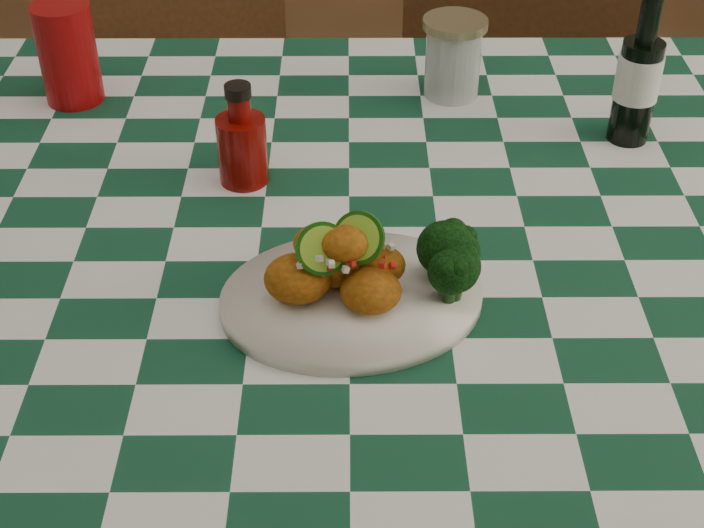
{
  "coord_description": "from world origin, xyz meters",
  "views": [
    {
      "loc": [
        -0.0,
        -0.93,
        1.45
      ],
      "look_at": [
        0.0,
        -0.14,
        0.84
      ],
      "focal_mm": 50.0,
      "sensor_mm": 36.0,
      "label": 1
    }
  ],
  "objects_px": {
    "wooden_chair_right": "(488,139)",
    "beer_bottle": "(640,67)",
    "plate": "(352,299)",
    "wooden_chair_left": "(216,144)",
    "dining_table": "(350,454)",
    "mason_jar": "(453,58)",
    "fried_chicken_pile": "(345,260)",
    "ketchup_bottle": "(241,134)",
    "red_tumbler": "(68,54)"
  },
  "relations": [
    {
      "from": "wooden_chair_left",
      "to": "beer_bottle",
      "type": "bearing_deg",
      "value": -62.08
    },
    {
      "from": "fried_chicken_pile",
      "to": "mason_jar",
      "type": "relative_size",
      "value": 1.15
    },
    {
      "from": "beer_bottle",
      "to": "dining_table",
      "type": "bearing_deg",
      "value": -151.18
    },
    {
      "from": "fried_chicken_pile",
      "to": "ketchup_bottle",
      "type": "bearing_deg",
      "value": 117.17
    },
    {
      "from": "ketchup_bottle",
      "to": "wooden_chair_right",
      "type": "bearing_deg",
      "value": 55.68
    },
    {
      "from": "plate",
      "to": "beer_bottle",
      "type": "xyz_separation_m",
      "value": [
        0.37,
        0.35,
        0.09
      ]
    },
    {
      "from": "fried_chicken_pile",
      "to": "beer_bottle",
      "type": "height_order",
      "value": "beer_bottle"
    },
    {
      "from": "dining_table",
      "to": "ketchup_bottle",
      "type": "bearing_deg",
      "value": 141.84
    },
    {
      "from": "fried_chicken_pile",
      "to": "red_tumbler",
      "type": "bearing_deg",
      "value": 129.83
    },
    {
      "from": "wooden_chair_left",
      "to": "plate",
      "type": "bearing_deg",
      "value": -94.11
    },
    {
      "from": "beer_bottle",
      "to": "red_tumbler",
      "type": "bearing_deg",
      "value": 171.52
    },
    {
      "from": "beer_bottle",
      "to": "wooden_chair_left",
      "type": "xyz_separation_m",
      "value": [
        -0.64,
        0.56,
        -0.44
      ]
    },
    {
      "from": "fried_chicken_pile",
      "to": "beer_bottle",
      "type": "xyz_separation_m",
      "value": [
        0.37,
        0.35,
        0.04
      ]
    },
    {
      "from": "fried_chicken_pile",
      "to": "wooden_chair_left",
      "type": "height_order",
      "value": "wooden_chair_left"
    },
    {
      "from": "mason_jar",
      "to": "wooden_chair_left",
      "type": "height_order",
      "value": "mason_jar"
    },
    {
      "from": "red_tumbler",
      "to": "beer_bottle",
      "type": "relative_size",
      "value": 0.68
    },
    {
      "from": "fried_chicken_pile",
      "to": "mason_jar",
      "type": "distance_m",
      "value": 0.5
    },
    {
      "from": "red_tumbler",
      "to": "wooden_chair_right",
      "type": "bearing_deg",
      "value": 29.21
    },
    {
      "from": "dining_table",
      "to": "plate",
      "type": "bearing_deg",
      "value": -88.94
    },
    {
      "from": "dining_table",
      "to": "fried_chicken_pile",
      "type": "xyz_separation_m",
      "value": [
        -0.0,
        -0.14,
        0.45
      ]
    },
    {
      "from": "ketchup_bottle",
      "to": "beer_bottle",
      "type": "xyz_separation_m",
      "value": [
        0.5,
        0.1,
        0.04
      ]
    },
    {
      "from": "beer_bottle",
      "to": "wooden_chair_left",
      "type": "bearing_deg",
      "value": 138.43
    },
    {
      "from": "mason_jar",
      "to": "fried_chicken_pile",
      "type": "bearing_deg",
      "value": -107.7
    },
    {
      "from": "dining_table",
      "to": "mason_jar",
      "type": "height_order",
      "value": "mason_jar"
    },
    {
      "from": "dining_table",
      "to": "fried_chicken_pile",
      "type": "relative_size",
      "value": 12.68
    },
    {
      "from": "plate",
      "to": "ketchup_bottle",
      "type": "height_order",
      "value": "ketchup_bottle"
    },
    {
      "from": "dining_table",
      "to": "red_tumbler",
      "type": "relative_size",
      "value": 11.82
    },
    {
      "from": "fried_chicken_pile",
      "to": "beer_bottle",
      "type": "bearing_deg",
      "value": 42.74
    },
    {
      "from": "mason_jar",
      "to": "wooden_chair_right",
      "type": "relative_size",
      "value": 0.11
    },
    {
      "from": "dining_table",
      "to": "plate",
      "type": "height_order",
      "value": "plate"
    },
    {
      "from": "plate",
      "to": "wooden_chair_left",
      "type": "xyz_separation_m",
      "value": [
        -0.27,
        0.91,
        -0.35
      ]
    },
    {
      "from": "mason_jar",
      "to": "ketchup_bottle",
      "type": "bearing_deg",
      "value": -140.57
    },
    {
      "from": "mason_jar",
      "to": "beer_bottle",
      "type": "relative_size",
      "value": 0.55
    },
    {
      "from": "wooden_chair_left",
      "to": "wooden_chair_right",
      "type": "relative_size",
      "value": 0.88
    },
    {
      "from": "fried_chicken_pile",
      "to": "wooden_chair_left",
      "type": "bearing_deg",
      "value": 105.97
    },
    {
      "from": "wooden_chair_left",
      "to": "ketchup_bottle",
      "type": "bearing_deg",
      "value": -99.07
    },
    {
      "from": "dining_table",
      "to": "wooden_chair_right",
      "type": "xyz_separation_m",
      "value": [
        0.26,
        0.68,
        0.11
      ]
    },
    {
      "from": "red_tumbler",
      "to": "wooden_chair_left",
      "type": "height_order",
      "value": "red_tumbler"
    },
    {
      "from": "plate",
      "to": "wooden_chair_left",
      "type": "bearing_deg",
      "value": 106.4
    },
    {
      "from": "fried_chicken_pile",
      "to": "plate",
      "type": "bearing_deg",
      "value": 0.0
    },
    {
      "from": "dining_table",
      "to": "wooden_chair_left",
      "type": "height_order",
      "value": "wooden_chair_left"
    },
    {
      "from": "wooden_chair_right",
      "to": "beer_bottle",
      "type": "bearing_deg",
      "value": -58.04
    },
    {
      "from": "dining_table",
      "to": "wooden_chair_right",
      "type": "bearing_deg",
      "value": 68.78
    },
    {
      "from": "ketchup_bottle",
      "to": "wooden_chair_right",
      "type": "xyz_separation_m",
      "value": [
        0.4,
        0.58,
        -0.35
      ]
    },
    {
      "from": "red_tumbler",
      "to": "fried_chicken_pile",
      "type": "bearing_deg",
      "value": -50.17
    },
    {
      "from": "dining_table",
      "to": "beer_bottle",
      "type": "height_order",
      "value": "beer_bottle"
    },
    {
      "from": "plate",
      "to": "wooden_chair_left",
      "type": "relative_size",
      "value": 0.31
    },
    {
      "from": "fried_chicken_pile",
      "to": "wooden_chair_right",
      "type": "relative_size",
      "value": 0.13
    },
    {
      "from": "wooden_chair_right",
      "to": "wooden_chair_left",
      "type": "bearing_deg",
      "value": -169.63
    },
    {
      "from": "plate",
      "to": "mason_jar",
      "type": "height_order",
      "value": "mason_jar"
    }
  ]
}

